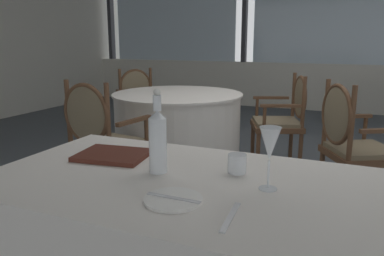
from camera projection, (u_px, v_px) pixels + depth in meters
name	position (u px, v px, depth m)	size (l,w,h in m)	color
ground_plane	(277.00, 192.00, 3.28)	(14.59, 14.59, 0.00)	#4C5156
window_wall_far	(327.00, 49.00, 6.81)	(9.67, 0.14, 2.76)	silver
side_plate	(173.00, 200.00, 1.25)	(0.19, 0.19, 0.01)	white
butter_knife	(173.00, 198.00, 1.24)	(0.19, 0.02, 0.00)	silver
dinner_fork	(230.00, 217.00, 1.13)	(0.20, 0.02, 0.00)	silver
water_bottle	(158.00, 139.00, 1.49)	(0.07, 0.07, 0.33)	white
wine_glass	(270.00, 145.00, 1.31)	(0.07, 0.07, 0.22)	white
water_tumbler	(237.00, 164.00, 1.50)	(0.07, 0.07, 0.08)	white
menu_book	(113.00, 155.00, 1.71)	(0.30, 0.23, 0.02)	#512319
dining_chair_1_2	(350.00, 138.00, 2.83)	(0.62, 0.65, 0.98)	brown
background_table_2	(178.00, 131.00, 3.83)	(1.27, 1.27, 0.76)	white
dining_chair_2_0	(139.00, 101.00, 4.71)	(0.65, 0.66, 0.93)	brown
dining_chair_2_1	(100.00, 134.00, 2.91)	(0.58, 0.53, 0.98)	brown
dining_chair_2_2	(286.00, 114.00, 3.77)	(0.60, 0.63, 0.95)	brown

